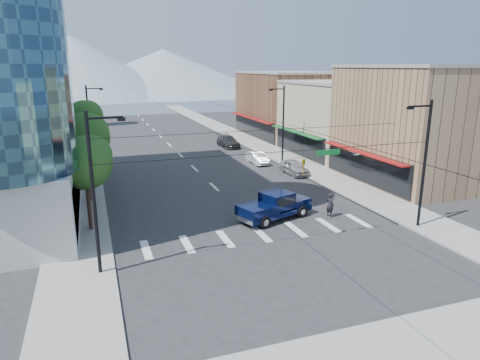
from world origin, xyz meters
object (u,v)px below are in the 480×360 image
Objects in this scene: pedestrian at (330,205)px; parked_car_far at (228,141)px; pickup_truck at (274,205)px; parked_car_mid at (257,158)px; parked_car_near at (294,167)px.

parked_car_far is at bearing -18.35° from pedestrian.
pickup_truck is 18.97m from parked_car_mid.
parked_car_near is at bearing -30.05° from pedestrian.
parked_car_far is (1.56, 30.37, -0.15)m from pedestrian.
pickup_truck reaches higher than parked_car_mid.
pickup_truck is at bearing -108.51° from parked_car_mid.
pickup_truck is 1.17× the size of parked_car_far.
pickup_truck reaches higher than parked_car_far.
parked_car_mid is 0.78× the size of parked_car_far.
pedestrian is at bearing -106.90° from parked_car_near.
parked_car_near is (7.56, 11.93, -0.31)m from pickup_truck.
pickup_truck is 14.13m from parked_car_near.
pickup_truck is 4.30m from pedestrian.
parked_car_near is 1.05× the size of parked_car_mid.
parked_car_far reaches higher than parked_car_near.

